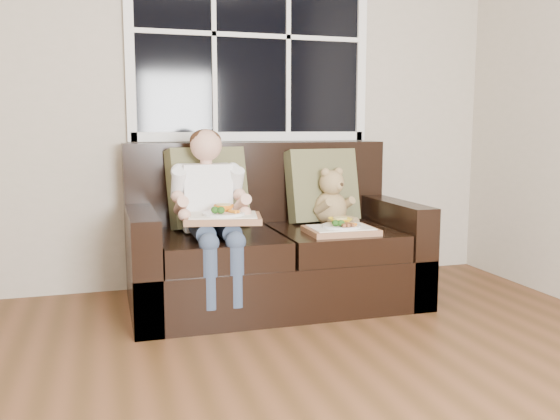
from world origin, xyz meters
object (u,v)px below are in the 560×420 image
object	(u,v)px
child	(210,199)
tray_left	(223,217)
loveseat	(271,250)
teddy_bear	(331,201)
tray_right	(341,228)

from	to	relation	value
child	tray_left	distance (m)	0.18
loveseat	teddy_bear	world-z (taller)	loveseat
loveseat	teddy_bear	distance (m)	0.50
tray_left	tray_right	bearing A→B (deg)	9.06
child	teddy_bear	xyz separation A→B (m)	(0.80, 0.15, -0.06)
tray_left	tray_right	size ratio (longest dim) A/B	1.16
child	teddy_bear	distance (m)	0.82
loveseat	tray_right	distance (m)	0.48
loveseat	teddy_bear	size ratio (longest dim) A/B	4.59
tray_left	tray_right	distance (m)	0.69
loveseat	child	world-z (taller)	child
teddy_bear	tray_right	xyz separation A→B (m)	(-0.07, -0.33, -0.12)
child	tray_right	world-z (taller)	child
child	teddy_bear	world-z (taller)	child
teddy_bear	tray_left	bearing A→B (deg)	-177.39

